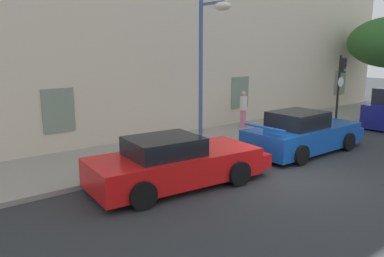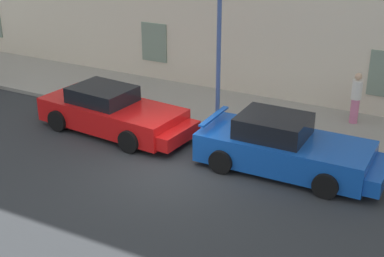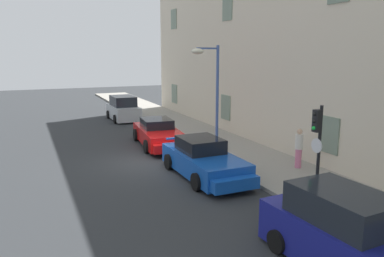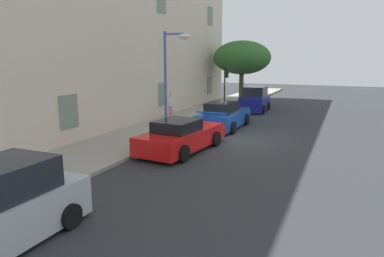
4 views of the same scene
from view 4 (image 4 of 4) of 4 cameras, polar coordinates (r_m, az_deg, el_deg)
ground_plane at (r=17.40m, az=6.32°, el=-1.75°), size 80.00×80.00×0.00m
sidewalk at (r=19.10m, az=-6.20°, el=-0.37°), size 60.00×3.60×0.14m
building_facade at (r=21.07m, az=-16.20°, el=17.81°), size 32.65×4.62×12.88m
sportscar_red_lead at (r=15.17m, az=-1.41°, el=-1.24°), size 5.21×2.42×1.39m
sportscar_yellow_flank at (r=20.33m, az=5.30°, el=1.97°), size 4.99×2.17×1.50m
hatchback_distant at (r=27.11m, az=10.17°, el=4.57°), size 3.94×2.05×1.86m
tree_near_kerb at (r=31.03m, az=8.11°, el=11.30°), size 4.92×4.92×5.29m
traffic_light at (r=24.91m, az=5.50°, el=7.62°), size 0.44×0.36×3.23m
street_lamp at (r=17.79m, az=-3.07°, el=10.63°), size 0.44×1.42×5.09m
pedestrian_admiring at (r=22.54m, az=-3.50°, el=3.83°), size 0.36×0.36×1.66m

